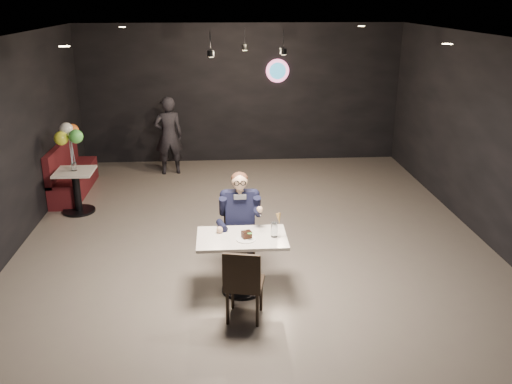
{
  "coord_description": "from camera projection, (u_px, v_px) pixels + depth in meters",
  "views": [
    {
      "loc": [
        -0.5,
        -7.38,
        3.53
      ],
      "look_at": [
        -0.03,
        -0.74,
        1.11
      ],
      "focal_mm": 38.0,
      "sensor_mm": 36.0,
      "label": 1
    }
  ],
  "objects": [
    {
      "name": "pendant_lights",
      "position": [
        246.0,
        37.0,
        9.05
      ],
      "size": [
        1.4,
        1.2,
        0.36
      ],
      "primitive_type": "cube",
      "color": "black",
      "rests_on": "floor"
    },
    {
      "name": "booth_bench",
      "position": [
        73.0,
        168.0,
        10.14
      ],
      "size": [
        0.48,
        1.92,
        0.96
      ],
      "primitive_type": "cube",
      "color": "#46100F",
      "rests_on": "floor"
    },
    {
      "name": "dessert_plate",
      "position": [
        246.0,
        239.0,
        6.54
      ],
      "size": [
        0.24,
        0.24,
        0.01
      ],
      "primitive_type": "cylinder",
      "color": "white",
      "rests_on": "main_table"
    },
    {
      "name": "mint_leaf",
      "position": [
        250.0,
        233.0,
        6.5
      ],
      "size": [
        0.06,
        0.04,
        0.01
      ],
      "primitive_type": "ellipsoid",
      "color": "green",
      "rests_on": "cake_slice"
    },
    {
      "name": "passerby",
      "position": [
        169.0,
        136.0,
        11.17
      ],
      "size": [
        0.65,
        0.49,
        1.62
      ],
      "primitive_type": "imported",
      "rotation": [
        0.0,
        0.0,
        3.33
      ],
      "color": "black",
      "rests_on": "floor"
    },
    {
      "name": "cake_slice",
      "position": [
        247.0,
        235.0,
        6.56
      ],
      "size": [
        0.13,
        0.12,
        0.08
      ],
      "primitive_type": "cube",
      "rotation": [
        0.0,
        0.0,
        0.35
      ],
      "color": "black",
      "rests_on": "dessert_plate"
    },
    {
      "name": "chair_far",
      "position": [
        240.0,
        239.0,
        7.24
      ],
      "size": [
        0.42,
        0.46,
        0.92
      ],
      "primitive_type": "cube",
      "color": "black",
      "rests_on": "floor"
    },
    {
      "name": "chair_near",
      "position": [
        244.0,
        282.0,
        6.16
      ],
      "size": [
        0.5,
        0.53,
        0.92
      ],
      "primitive_type": "cube",
      "rotation": [
        0.0,
        0.0,
        -0.2
      ],
      "color": "black",
      "rests_on": "floor"
    },
    {
      "name": "seated_man",
      "position": [
        240.0,
        221.0,
        7.15
      ],
      "size": [
        0.6,
        0.8,
        1.44
      ],
      "primitive_type": "cube",
      "color": "black",
      "rests_on": "floor"
    },
    {
      "name": "side_table",
      "position": [
        77.0,
        190.0,
        9.26
      ],
      "size": [
        0.63,
        0.63,
        0.79
      ],
      "primitive_type": "cube",
      "color": "silver",
      "rests_on": "floor"
    },
    {
      "name": "sundae_glass",
      "position": [
        274.0,
        230.0,
        6.6
      ],
      "size": [
        0.08,
        0.08,
        0.19
      ],
      "primitive_type": "cylinder",
      "color": "silver",
      "rests_on": "main_table"
    },
    {
      "name": "balloon_bunch",
      "position": [
        71.0,
        142.0,
        8.96
      ],
      "size": [
        0.42,
        0.42,
        0.7
      ],
      "primitive_type": "cube",
      "color": "#EEF734",
      "rests_on": "balloon_vase"
    },
    {
      "name": "wall_sign",
      "position": [
        277.0,
        71.0,
        11.71
      ],
      "size": [
        0.5,
        0.06,
        0.5
      ],
      "primitive_type": null,
      "color": "pink",
      "rests_on": "floor"
    },
    {
      "name": "main_table",
      "position": [
        242.0,
        264.0,
        6.75
      ],
      "size": [
        1.1,
        0.7,
        0.75
      ],
      "primitive_type": "cube",
      "color": "silver",
      "rests_on": "floor"
    },
    {
      "name": "balloon_vase",
      "position": [
        74.0,
        167.0,
        9.11
      ],
      "size": [
        0.09,
        0.09,
        0.14
      ],
      "primitive_type": "cylinder",
      "color": "silver",
      "rests_on": "side_table"
    },
    {
      "name": "floor",
      "position": [
        255.0,
        245.0,
        8.15
      ],
      "size": [
        9.0,
        9.0,
        0.0
      ],
      "primitive_type": "plane",
      "color": "#6D645A",
      "rests_on": "ground"
    },
    {
      "name": "wafer_cone",
      "position": [
        279.0,
        218.0,
        6.54
      ],
      "size": [
        0.08,
        0.08,
        0.13
      ],
      "primitive_type": "cone",
      "rotation": [
        0.0,
        0.0,
        0.26
      ],
      "color": "#D8AD58",
      "rests_on": "sundae_glass"
    }
  ]
}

